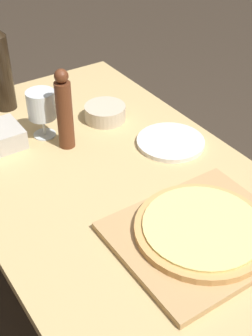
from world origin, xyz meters
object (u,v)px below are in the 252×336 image
pizza (202,228)px  small_bowl (105,113)px  wine_bottle (0,67)px  pepper_mill (64,111)px  wine_glass (41,106)px

pizza → small_bowl: bearing=80.9°
wine_bottle → pepper_mill: size_ratio=1.42×
wine_bottle → small_bowl: 0.37m
pizza → wine_bottle: (-0.15, 0.84, 0.12)m
pizza → pepper_mill: size_ratio=1.28×
wine_glass → small_bowl: bearing=-5.9°
pizza → wine_glass: bearing=100.6°
wine_bottle → wine_glass: 0.24m
pepper_mill → pizza: bearing=-81.1°
pizza → wine_glass: wine_glass is taller
wine_glass → pizza: bearing=-79.4°
small_bowl → pepper_mill: bearing=-158.7°
pizza → wine_bottle: wine_bottle is taller
pizza → wine_glass: 0.63m
pepper_mill → small_bowl: 0.21m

